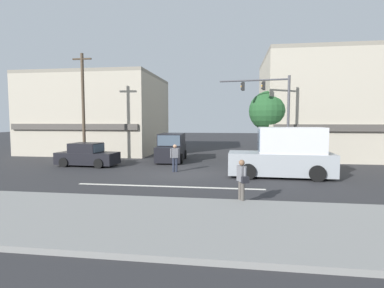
% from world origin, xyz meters
% --- Properties ---
extents(ground_plane, '(120.00, 120.00, 0.00)m').
position_xyz_m(ground_plane, '(0.00, 0.00, 0.00)').
color(ground_plane, '#2B2B2D').
extents(lane_marking_stripe, '(9.00, 0.24, 0.01)m').
position_xyz_m(lane_marking_stripe, '(0.00, -3.50, 0.00)').
color(lane_marking_stripe, silver).
rests_on(lane_marking_stripe, ground).
extents(sidewalk_curb, '(40.00, 5.00, 0.16)m').
position_xyz_m(sidewalk_curb, '(0.00, -8.50, 0.08)').
color(sidewalk_curb, gray).
rests_on(sidewalk_curb, ground).
extents(building_left_block, '(11.94, 10.15, 7.47)m').
position_xyz_m(building_left_block, '(-10.41, 11.46, 3.73)').
color(building_left_block, '#B7AD99').
rests_on(building_left_block, ground).
extents(building_right_corner, '(12.36, 10.03, 8.61)m').
position_xyz_m(building_right_corner, '(11.77, 10.36, 4.30)').
color(building_right_corner, '#B7AD99').
rests_on(building_right_corner, ground).
extents(street_tree, '(3.07, 3.07, 5.39)m').
position_xyz_m(street_tree, '(5.69, 6.58, 3.83)').
color(street_tree, '#4C3823').
rests_on(street_tree, ground).
extents(utility_pole_near_left, '(1.40, 0.22, 7.92)m').
position_xyz_m(utility_pole_near_left, '(-7.79, 3.31, 4.11)').
color(utility_pole_near_left, brown).
rests_on(utility_pole_near_left, ground).
extents(traffic_light_mast, '(4.86, 0.75, 6.20)m').
position_xyz_m(traffic_light_mast, '(5.77, 4.43, 4.18)').
color(traffic_light_mast, '#47474C').
rests_on(traffic_light_mast, ground).
extents(van_crossing_leftbound, '(2.28, 4.71, 2.11)m').
position_xyz_m(van_crossing_leftbound, '(-1.77, 5.57, 1.01)').
color(van_crossing_leftbound, black).
rests_on(van_crossing_leftbound, ground).
extents(box_truck_approaching_near, '(5.66, 2.37, 2.75)m').
position_xyz_m(box_truck_approaching_near, '(5.78, -0.26, 1.25)').
color(box_truck_approaching_near, '#999EA3').
rests_on(box_truck_approaching_near, ground).
extents(sedan_waiting_far, '(4.19, 2.06, 1.58)m').
position_xyz_m(sedan_waiting_far, '(-6.96, 2.11, 0.71)').
color(sedan_waiting_far, black).
rests_on(sedan_waiting_far, ground).
extents(pedestrian_foreground_with_bag, '(0.46, 0.67, 1.67)m').
position_xyz_m(pedestrian_foreground_with_bag, '(3.36, -6.06, 0.95)').
color(pedestrian_foreground_with_bag, '#4C4742').
rests_on(pedestrian_foreground_with_bag, ground).
extents(pedestrian_mid_crossing, '(0.54, 0.34, 1.67)m').
position_xyz_m(pedestrian_mid_crossing, '(-0.49, 0.54, 0.95)').
color(pedestrian_mid_crossing, '#232838').
rests_on(pedestrian_mid_crossing, ground).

